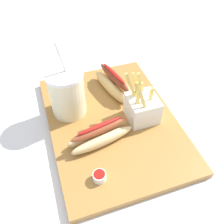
% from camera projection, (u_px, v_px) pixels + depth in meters
% --- Properties ---
extents(ground_plane, '(2.40, 2.40, 0.02)m').
position_uv_depth(ground_plane, '(112.00, 127.00, 0.71)').
color(ground_plane, silver).
extents(food_tray, '(0.47, 0.34, 0.02)m').
position_uv_depth(food_tray, '(112.00, 122.00, 0.70)').
color(food_tray, olive).
rests_on(food_tray, ground_plane).
extents(soda_cup, '(0.10, 0.10, 0.22)m').
position_uv_depth(soda_cup, '(67.00, 93.00, 0.67)').
color(soda_cup, beige).
rests_on(soda_cup, food_tray).
extents(fries_basket, '(0.08, 0.08, 0.14)m').
position_uv_depth(fries_basket, '(142.00, 107.00, 0.67)').
color(fries_basket, white).
rests_on(fries_basket, food_tray).
extents(hot_dog_1, '(0.08, 0.18, 0.06)m').
position_uv_depth(hot_dog_1, '(100.00, 134.00, 0.62)').
color(hot_dog_1, '#E5C689').
rests_on(hot_dog_1, food_tray).
extents(hot_dog_2, '(0.18, 0.10, 0.07)m').
position_uv_depth(hot_dog_2, '(114.00, 83.00, 0.76)').
color(hot_dog_2, tan).
rests_on(hot_dog_2, food_tray).
extents(ketchup_cup_1, '(0.03, 0.03, 0.02)m').
position_uv_depth(ketchup_cup_1, '(99.00, 176.00, 0.56)').
color(ketchup_cup_1, white).
rests_on(ketchup_cup_1, food_tray).
extents(ketchup_cup_2, '(0.03, 0.03, 0.02)m').
position_uv_depth(ketchup_cup_2, '(75.00, 82.00, 0.79)').
color(ketchup_cup_2, white).
rests_on(ketchup_cup_2, food_tray).
extents(ketchup_cup_3, '(0.03, 0.03, 0.02)m').
position_uv_depth(ketchup_cup_3, '(66.00, 92.00, 0.76)').
color(ketchup_cup_3, white).
rests_on(ketchup_cup_3, food_tray).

